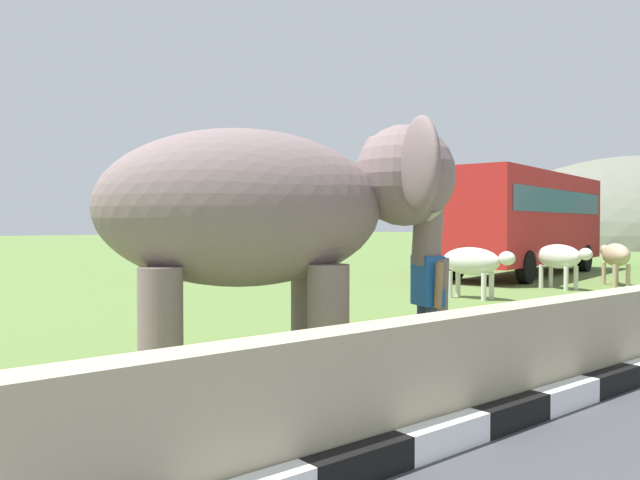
{
  "coord_description": "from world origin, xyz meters",
  "views": [
    {
      "loc": [
        -1.02,
        0.63,
        1.76
      ],
      "look_at": [
        3.24,
        5.82,
        1.6
      ],
      "focal_mm": 35.43,
      "sensor_mm": 36.0,
      "label": 1
    }
  ],
  "objects_px": {
    "elephant": "(275,212)",
    "bus_red": "(525,216)",
    "cow_mid": "(560,257)",
    "cow_far": "(615,256)",
    "person_handler": "(427,296)",
    "cow_near": "(472,262)"
  },
  "relations": [
    {
      "from": "elephant",
      "to": "cow_far",
      "type": "bearing_deg",
      "value": 12.03
    },
    {
      "from": "bus_red",
      "to": "cow_far",
      "type": "bearing_deg",
      "value": -109.54
    },
    {
      "from": "cow_far",
      "to": "bus_red",
      "type": "bearing_deg",
      "value": 70.46
    },
    {
      "from": "person_handler",
      "to": "cow_far",
      "type": "relative_size",
      "value": 1.01
    },
    {
      "from": "bus_red",
      "to": "cow_mid",
      "type": "distance_m",
      "value": 4.96
    },
    {
      "from": "bus_red",
      "to": "cow_mid",
      "type": "height_order",
      "value": "bus_red"
    },
    {
      "from": "person_handler",
      "to": "bus_red",
      "type": "height_order",
      "value": "bus_red"
    },
    {
      "from": "cow_mid",
      "to": "cow_far",
      "type": "height_order",
      "value": "same"
    },
    {
      "from": "bus_red",
      "to": "cow_near",
      "type": "distance_m",
      "value": 7.96
    },
    {
      "from": "person_handler",
      "to": "cow_mid",
      "type": "bearing_deg",
      "value": 22.35
    },
    {
      "from": "bus_red",
      "to": "cow_mid",
      "type": "bearing_deg",
      "value": -136.58
    },
    {
      "from": "cow_near",
      "to": "cow_far",
      "type": "xyz_separation_m",
      "value": [
        5.84,
        -0.61,
        0.0
      ]
    },
    {
      "from": "bus_red",
      "to": "cow_near",
      "type": "height_order",
      "value": "bus_red"
    },
    {
      "from": "elephant",
      "to": "bus_red",
      "type": "bearing_deg",
      "value": 23.77
    },
    {
      "from": "bus_red",
      "to": "cow_far",
      "type": "relative_size",
      "value": 6.16
    },
    {
      "from": "cow_near",
      "to": "cow_far",
      "type": "bearing_deg",
      "value": -6.01
    },
    {
      "from": "elephant",
      "to": "bus_red",
      "type": "xyz_separation_m",
      "value": [
        15.47,
        6.81,
        0.19
      ]
    },
    {
      "from": "person_handler",
      "to": "bus_red",
      "type": "bearing_deg",
      "value": 28.66
    },
    {
      "from": "person_handler",
      "to": "cow_far",
      "type": "height_order",
      "value": "person_handler"
    },
    {
      "from": "person_handler",
      "to": "bus_red",
      "type": "xyz_separation_m",
      "value": [
        13.81,
        7.55,
        1.16
      ]
    },
    {
      "from": "cow_near",
      "to": "cow_mid",
      "type": "distance_m",
      "value": 3.7
    },
    {
      "from": "bus_red",
      "to": "cow_far",
      "type": "xyz_separation_m",
      "value": [
        -1.35,
        -3.8,
        -1.21
      ]
    }
  ]
}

